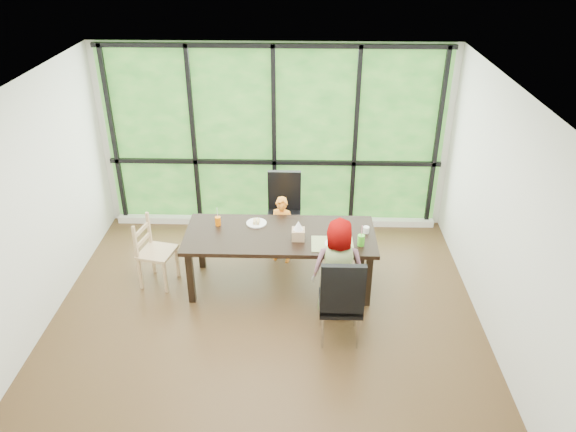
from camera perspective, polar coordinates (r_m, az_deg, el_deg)
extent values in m
plane|color=black|center=(6.63, -2.28, -9.97)|extent=(5.00, 5.00, 0.00)
plane|color=silver|center=(7.93, -1.43, 8.09)|extent=(5.00, 0.00, 5.00)
cube|color=#1F531D|center=(7.91, -1.44, 8.03)|extent=(4.80, 0.02, 2.65)
cube|color=silver|center=(8.39, -1.36, -0.49)|extent=(4.80, 0.12, 0.10)
cube|color=black|center=(6.88, -0.81, -4.53)|extent=(2.39, 1.17, 0.75)
cube|color=black|center=(7.58, -0.43, 0.33)|extent=(0.46, 0.46, 1.08)
cube|color=black|center=(6.00, 5.49, -8.39)|extent=(0.46, 0.46, 1.08)
cube|color=tan|center=(7.07, -13.43, -3.68)|extent=(0.48, 0.50, 0.90)
imported|color=orange|center=(7.32, -0.63, -1.43)|extent=(0.39, 0.31, 0.94)
imported|color=slate|center=(6.31, 5.22, -5.44)|extent=(0.61, 0.40, 1.23)
cube|color=tan|center=(6.49, 4.62, -2.91)|extent=(0.49, 0.36, 0.01)
cylinder|color=white|center=(6.90, -3.29, -0.74)|extent=(0.25, 0.25, 0.02)
cylinder|color=white|center=(6.48, 5.00, -2.90)|extent=(0.27, 0.27, 0.02)
cylinder|color=orange|center=(6.89, -7.28, -0.52)|extent=(0.07, 0.07, 0.11)
cylinder|color=#4DC82B|center=(6.47, 7.58, -2.51)|extent=(0.08, 0.08, 0.13)
cylinder|color=white|center=(6.75, 8.10, -1.42)|extent=(0.08, 0.08, 0.08)
cube|color=tan|center=(6.54, 1.07, -1.91)|extent=(0.15, 0.15, 0.13)
cylinder|color=white|center=(6.84, -7.33, 0.18)|extent=(0.01, 0.04, 0.20)
cylinder|color=pink|center=(6.42, 7.64, -1.70)|extent=(0.01, 0.04, 0.20)
cone|color=white|center=(6.47, 1.08, -0.99)|extent=(0.12, 0.12, 0.11)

